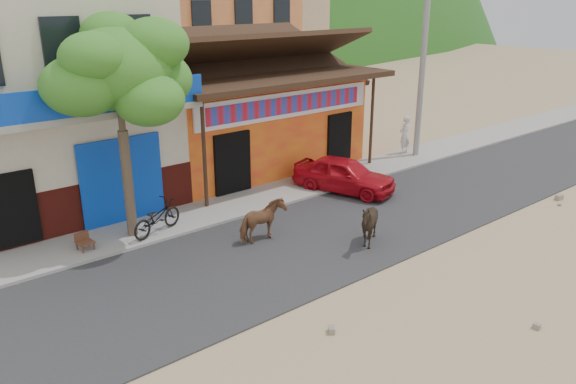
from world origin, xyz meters
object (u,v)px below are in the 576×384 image
at_px(tree, 123,130).
at_px(pedestrian, 405,135).
at_px(red_car, 344,175).
at_px(scooter, 157,218).
at_px(cafe_chair_right, 84,235).
at_px(cow_tan, 262,221).
at_px(cow_dark, 369,224).
at_px(utility_pole, 423,58).

height_order(tree, pedestrian, tree).
height_order(red_car, scooter, red_car).
xyz_separation_m(tree, cafe_chair_right, (-1.40, -0.14, -2.57)).
height_order(cow_tan, cafe_chair_right, cow_tan).
bearing_deg(red_car, scooter, 154.66).
relative_size(scooter, pedestrian, 1.10).
distance_m(cow_tan, scooter, 3.01).
bearing_deg(scooter, cow_dark, -155.03).
bearing_deg(cafe_chair_right, cow_tan, -36.95).
height_order(scooter, pedestrian, pedestrian).
bearing_deg(cafe_chair_right, scooter, -12.66).
bearing_deg(tree, cow_tan, -43.03).
xyz_separation_m(scooter, cafe_chair_right, (-2.00, 0.20, -0.03)).
bearing_deg(scooter, cafe_chair_right, 65.08).
relative_size(utility_pole, pedestrian, 5.00).
distance_m(cow_dark, cafe_chair_right, 7.57).
bearing_deg(cow_tan, scooter, 39.28).
relative_size(red_car, scooter, 2.02).
height_order(tree, cow_tan, tree).
xyz_separation_m(cow_dark, scooter, (-4.12, 4.25, -0.09)).
relative_size(scooter, cafe_chair_right, 2.06).
relative_size(utility_pole, cow_dark, 6.34).
height_order(red_car, cafe_chair_right, red_car).
distance_m(tree, utility_pole, 12.84).
height_order(utility_pole, red_car, utility_pole).
height_order(utility_pole, cow_tan, utility_pole).
bearing_deg(tree, red_car, -7.75).
bearing_deg(scooter, utility_pole, -106.57).
relative_size(cow_tan, red_car, 0.38).
bearing_deg(tree, pedestrian, 3.14).
bearing_deg(cow_dark, scooter, -126.70).
bearing_deg(cafe_chair_right, pedestrian, -3.46).
bearing_deg(utility_pole, cow_tan, -164.98).
height_order(cow_dark, scooter, cow_dark).
distance_m(utility_pole, cow_tan, 11.04).
xyz_separation_m(tree, red_car, (7.35, -1.00, -2.47)).
height_order(cow_tan, scooter, cow_tan).
distance_m(tree, scooter, 2.63).
xyz_separation_m(cow_tan, cow_dark, (2.03, -2.08, 0.05)).
relative_size(utility_pole, cafe_chair_right, 9.32).
bearing_deg(cafe_chair_right, tree, -1.09).
bearing_deg(cafe_chair_right, red_car, -12.46).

